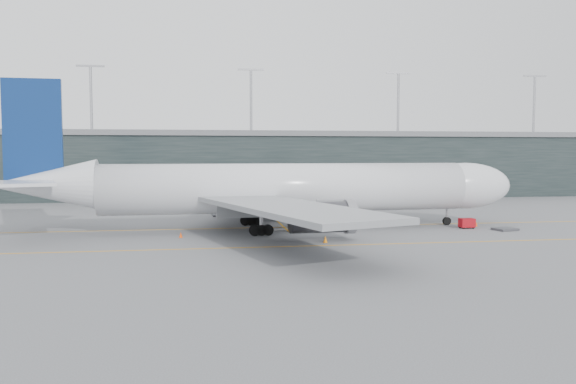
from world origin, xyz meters
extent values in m
plane|color=#57565B|center=(0.00, 0.00, 0.00)|extent=(320.00, 320.00, 0.00)
cube|color=orange|center=(0.00, -4.00, 0.01)|extent=(160.00, 0.25, 0.02)
cube|color=orange|center=(0.00, -20.00, 0.01)|extent=(160.00, 0.25, 0.02)
cube|color=orange|center=(5.00, 20.00, 0.01)|extent=(0.25, 60.00, 0.02)
cube|color=black|center=(0.00, 58.00, 7.00)|extent=(240.00, 35.00, 14.00)
cube|color=slate|center=(0.00, 58.00, 14.60)|extent=(240.00, 36.00, 1.20)
cylinder|color=#9E9EA3|center=(-30.00, 48.00, 22.00)|extent=(0.60, 0.60, 14.00)
cylinder|color=#9E9EA3|center=(5.00, 48.00, 22.00)|extent=(0.60, 0.60, 14.00)
cylinder|color=#9E9EA3|center=(40.00, 48.00, 22.00)|extent=(0.60, 0.60, 14.00)
cylinder|color=#9E9EA3|center=(75.00, 48.00, 22.00)|extent=(0.60, 0.60, 14.00)
cylinder|color=silver|center=(5.06, -6.20, 5.62)|extent=(49.00, 8.56, 6.57)
ellipsoid|color=silver|center=(31.02, -5.14, 5.62)|extent=(14.06, 7.13, 6.57)
cone|color=silver|center=(-25.13, -7.43, 6.36)|extent=(11.91, 6.78, 6.31)
cube|color=gray|center=(4.00, -6.24, 3.07)|extent=(17.17, 5.99, 2.12)
cube|color=black|center=(35.04, -4.97, 6.68)|extent=(2.46, 3.27, 0.85)
cube|color=gray|center=(2.56, -22.75, 4.56)|extent=(18.73, 32.19, 0.58)
cylinder|color=#37373C|center=(7.59, -16.18, 2.76)|extent=(7.57, 4.01, 3.71)
cube|color=gray|center=(1.21, 10.09, 4.56)|extent=(16.53, 32.13, 0.58)
cylinder|color=#37373C|center=(6.77, 3.95, 2.76)|extent=(7.57, 4.01, 3.71)
cube|color=navy|center=(-26.72, -7.50, 13.04)|extent=(6.91, 0.81, 12.72)
cube|color=silver|center=(-25.95, -13.30, 6.89)|extent=(8.41, 10.85, 0.37)
cube|color=silver|center=(-26.43, -1.65, 6.89)|extent=(7.78, 10.59, 0.37)
cylinder|color=black|center=(28.37, -5.25, 0.58)|extent=(1.18, 0.47, 1.17)
cylinder|color=#9E9EA3|center=(28.37, -5.25, 1.38)|extent=(0.32, 0.32, 2.76)
cylinder|color=black|center=(1.03, -11.46, 0.69)|extent=(1.40, 0.59, 1.38)
cylinder|color=black|center=(0.62, -1.29, 0.69)|extent=(1.40, 0.59, 1.38)
cube|color=#2C2B31|center=(21.00, -0.07, 4.87)|extent=(4.20, 4.42, 2.73)
cube|color=#2C2B31|center=(17.98, 7.44, 4.87)|extent=(6.99, 12.66, 2.44)
cube|color=#2C2B31|center=(13.24, 19.18, 4.87)|extent=(7.22, 12.75, 2.53)
cube|color=#2C2B31|center=(8.51, 30.93, 4.87)|extent=(7.45, 12.84, 2.63)
cylinder|color=#9E9EA3|center=(17.72, 8.07, 1.85)|extent=(0.49, 0.49, 3.70)
cube|color=#37373C|center=(17.72, 8.07, 0.34)|extent=(2.35, 2.08, 0.68)
cylinder|color=#2C2B31|center=(21.00, 40.50, 4.87)|extent=(3.90, 3.90, 2.92)
cylinder|color=#2C2B31|center=(21.00, 40.50, 1.75)|extent=(1.75, 1.75, 3.51)
cube|color=#9E0B13|center=(29.57, -8.98, 0.77)|extent=(2.07, 1.38, 1.18)
cylinder|color=black|center=(28.87, -9.47, 0.18)|extent=(0.37, 0.16, 0.36)
cylinder|color=black|center=(30.33, -9.39, 0.18)|extent=(0.37, 0.16, 0.36)
cylinder|color=black|center=(28.82, -8.56, 0.18)|extent=(0.37, 0.16, 0.36)
cylinder|color=black|center=(30.27, -8.48, 0.18)|extent=(0.37, 0.16, 0.36)
cube|color=#3A3B3F|center=(33.71, -11.59, 0.17)|extent=(3.32, 2.91, 0.29)
cube|color=#37373C|center=(-3.54, 10.68, 0.15)|extent=(2.05, 1.64, 0.20)
cube|color=#9EA1A9|center=(-3.54, 10.68, 1.07)|extent=(1.64, 1.54, 1.53)
cube|color=#255092|center=(-3.54, 10.68, 1.86)|extent=(1.69, 1.59, 0.08)
cube|color=#37373C|center=(-3.69, 11.72, 0.14)|extent=(2.11, 1.79, 0.19)
cube|color=#B7BEC4|center=(-3.69, 11.72, 1.00)|extent=(1.72, 1.64, 1.43)
cube|color=#255092|center=(-3.69, 11.72, 1.74)|extent=(1.77, 1.69, 0.08)
cube|color=#37373C|center=(-0.39, 11.34, 0.15)|extent=(2.18, 1.84, 0.20)
cube|color=silver|center=(-0.39, 11.34, 1.04)|extent=(1.77, 1.69, 1.49)
cube|color=#255092|center=(-0.39, 11.34, 1.81)|extent=(1.83, 1.74, 0.08)
cone|color=#F2500D|center=(31.85, -7.19, 0.34)|extent=(0.43, 0.43, 0.68)
cone|color=orange|center=(7.75, -18.03, 0.40)|extent=(0.50, 0.50, 0.80)
cone|color=orange|center=(8.58, 9.59, 0.38)|extent=(0.48, 0.48, 0.76)
cone|color=#EF4A0D|center=(-8.85, -11.64, 0.35)|extent=(0.45, 0.45, 0.71)
camera|label=1|loc=(-6.21, -80.61, 10.33)|focal=35.00mm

